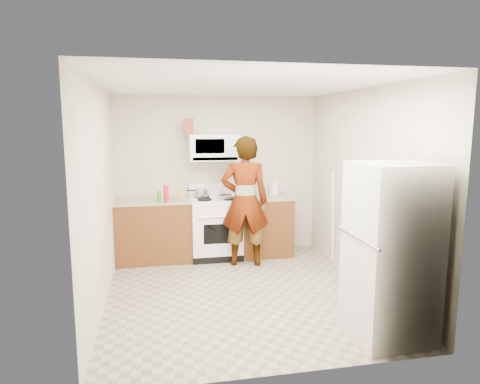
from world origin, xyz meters
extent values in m
plane|color=gray|center=(0.00, 0.00, 0.00)|extent=(3.60, 3.60, 0.00)
cube|color=beige|center=(0.00, 1.79, 1.25)|extent=(3.20, 0.02, 2.50)
cube|color=beige|center=(1.59, 0.00, 1.25)|extent=(0.02, 3.60, 2.50)
cube|color=brown|center=(-1.04, 1.49, 0.45)|extent=(1.12, 0.62, 0.90)
cube|color=tan|center=(-1.04, 1.49, 0.92)|extent=(1.14, 0.64, 0.03)
cube|color=brown|center=(0.68, 1.49, 0.45)|extent=(0.80, 0.62, 0.90)
cube|color=tan|center=(0.68, 1.49, 0.92)|extent=(0.82, 0.64, 0.03)
cube|color=white|center=(-0.10, 1.48, 0.45)|extent=(0.76, 0.65, 0.90)
cube|color=white|center=(-0.10, 1.48, 0.92)|extent=(0.76, 0.62, 0.03)
cube|color=white|center=(-0.10, 1.76, 1.03)|extent=(0.76, 0.08, 0.20)
cube|color=white|center=(-0.10, 1.61, 1.70)|extent=(0.76, 0.38, 0.40)
imported|color=tan|center=(0.27, 1.04, 0.95)|extent=(0.76, 0.57, 1.89)
cube|color=silver|center=(1.18, -1.37, 0.85)|extent=(0.71, 0.71, 1.70)
cylinder|color=white|center=(0.90, 1.67, 1.03)|extent=(0.20, 0.20, 0.19)
cube|color=maroon|center=(-0.48, 1.57, 2.02)|extent=(0.14, 0.14, 0.24)
cylinder|color=#BBBBC0|center=(-0.31, 1.57, 1.01)|extent=(0.25, 0.25, 0.11)
cube|color=silver|center=(0.03, 1.35, 0.96)|extent=(0.29, 0.22, 0.05)
cylinder|color=red|center=(-0.85, 1.28, 1.06)|extent=(0.08, 0.08, 0.25)
cylinder|color=orange|center=(-0.65, 1.36, 1.02)|extent=(0.08, 0.08, 0.18)
cylinder|color=#207E16|center=(-0.95, 1.25, 1.02)|extent=(0.06, 0.06, 0.17)
cylinder|color=white|center=(-0.64, 1.40, 0.94)|extent=(0.24, 0.24, 0.01)
cylinder|color=white|center=(1.51, 0.74, 0.71)|extent=(0.19, 0.27, 1.40)
camera|label=1|loc=(-0.99, -4.93, 2.05)|focal=32.00mm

